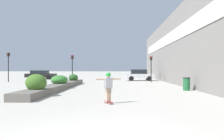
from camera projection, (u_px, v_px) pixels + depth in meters
The scene contains 11 objects.
building_wall_right at pixel (180, 46), 21.16m from camera, with size 0.67×46.10×7.51m.
planter_box at pixel (59, 84), 17.15m from camera, with size 1.39×14.47×1.28m.
skateboard at pixel (108, 102), 9.84m from camera, with size 0.50×0.72×0.09m.
skateboarder at pixel (108, 84), 9.83m from camera, with size 1.12×0.65×1.31m.
trash_bin at pixel (186, 84), 15.88m from camera, with size 0.52×0.52×0.94m.
car_leftmost at pixel (215, 75), 29.10m from camera, with size 4.62×2.02×1.39m.
car_center_left at pixel (139, 75), 29.65m from camera, with size 3.83×1.85×1.52m.
car_center_right at pixel (41, 75), 33.75m from camera, with size 4.48×1.92×1.36m.
traffic_light_left at pixel (72, 64), 26.19m from camera, with size 0.28×0.30×3.23m.
traffic_light_right at pixel (151, 64), 25.82m from camera, with size 0.28×0.30×3.09m.
traffic_light_far_left at pixel (8, 62), 26.62m from camera, with size 0.28×0.30×3.58m.
Camera 1 is at (0.47, -4.11, 1.55)m, focal length 35.00 mm.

